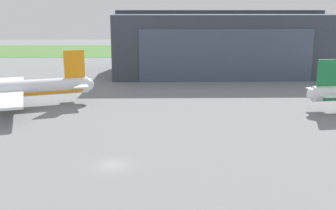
{
  "coord_description": "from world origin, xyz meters",
  "views": [
    {
      "loc": [
        7.24,
        -58.86,
        23.89
      ],
      "look_at": [
        8.66,
        14.56,
        5.72
      ],
      "focal_mm": 44.29,
      "sensor_mm": 36.0,
      "label": 1
    }
  ],
  "objects": [
    {
      "name": "ground_plane",
      "position": [
        0.0,
        0.0,
        0.0
      ],
      "size": [
        440.0,
        440.0,
        0.0
      ],
      "primitive_type": "plane",
      "color": "slate"
    },
    {
      "name": "grass_field_strip",
      "position": [
        0.0,
        154.68,
        0.04
      ],
      "size": [
        440.0,
        56.0,
        0.08
      ],
      "primitive_type": "cube",
      "color": "#4C7839",
      "rests_on": "ground_plane"
    },
    {
      "name": "maintenance_hangar",
      "position": [
        27.51,
        86.68,
        10.28
      ],
      "size": [
        70.24,
        38.63,
        21.48
      ],
      "color": "#383D47",
      "rests_on": "ground_plane"
    },
    {
      "name": "airliner_far_right",
      "position": [
        -28.49,
        35.8,
        4.22
      ],
      "size": [
        39.28,
        35.6,
        12.88
      ],
      "color": "silver",
      "rests_on": "ground_plane"
    }
  ]
}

